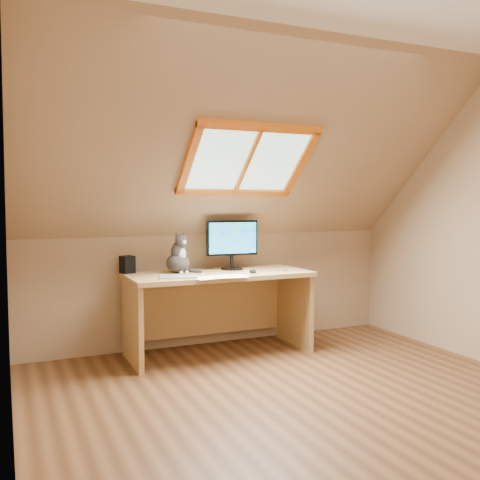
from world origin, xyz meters
TOP-DOWN VIEW (x-y plane):
  - ground at (0.00, 0.00)m, footprint 3.50×3.50m
  - room_shell at (0.00, -0.09)m, footprint 3.52×3.52m
  - desk at (-0.11, 1.45)m, footprint 1.54×0.67m
  - monitor at (0.07, 1.50)m, footprint 0.47×0.20m
  - cat at (-0.44, 1.46)m, footprint 0.25×0.27m
  - desk_speaker at (-0.83, 1.63)m, footprint 0.13×0.13m
  - graphics_tablet at (-0.51, 1.22)m, footprint 0.35×0.29m
  - mouse at (0.11, 1.17)m, footprint 0.09×0.12m
  - papers at (-0.19, 1.12)m, footprint 0.33×0.27m
  - cables at (0.27, 1.26)m, footprint 0.51×0.26m

SIDE VIEW (x-z plane):
  - ground at x=0.00m, z-range 0.00..0.00m
  - desk at x=-0.11m, z-range 0.13..0.84m
  - papers at x=-0.19m, z-range 0.70..0.71m
  - cables at x=0.27m, z-range 0.70..0.71m
  - graphics_tablet at x=-0.51m, z-range 0.70..0.72m
  - mouse at x=0.11m, z-range 0.70..0.74m
  - desk_speaker at x=-0.83m, z-range 0.70..0.85m
  - cat at x=-0.44m, z-range 0.65..1.01m
  - monitor at x=0.07m, z-range 0.74..1.17m
  - room_shell at x=0.00m, z-range 0.23..2.64m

